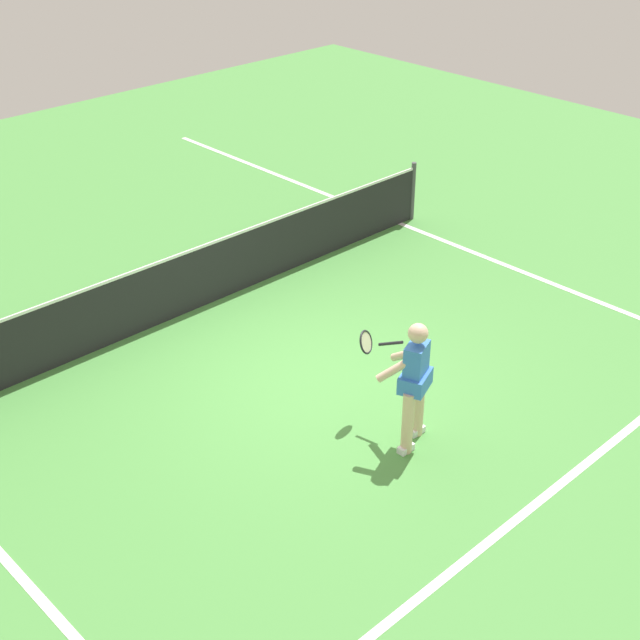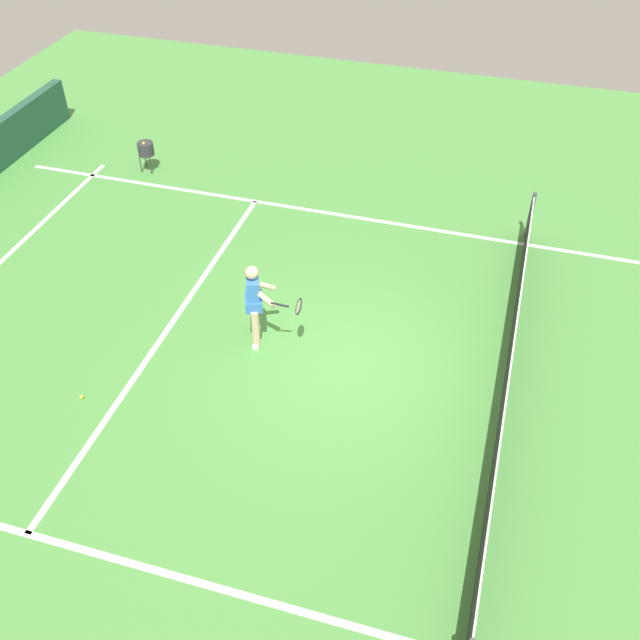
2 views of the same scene
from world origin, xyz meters
name	(u,v)px [view 2 (image 2 of 2)]	position (x,y,z in m)	size (l,w,h in m)	color
ground_plane	(350,364)	(0.00, 0.00, 0.00)	(25.39, 25.39, 0.00)	#4C9342
service_line_marking	(169,327)	(0.00, -3.27, 0.00)	(8.67, 0.10, 0.01)	white
sideline_left_marking	(403,225)	(-4.33, 0.00, 0.00)	(0.10, 17.53, 0.01)	white
sideline_right_marking	(260,600)	(4.33, 0.00, 0.00)	(0.10, 17.53, 0.01)	white
court_net	(508,374)	(0.00, 2.50, 0.48)	(9.35, 0.08, 1.02)	#4C4C51
tennis_player	(256,301)	(-0.13, -1.66, 0.85)	(0.67, 1.11, 1.55)	beige
tennis_ball_near	(82,397)	(1.95, -3.85, 0.03)	(0.07, 0.07, 0.07)	#D1E533
ball_hopper	(146,149)	(-4.92, -6.12, 0.55)	(0.36, 0.36, 0.74)	#333338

